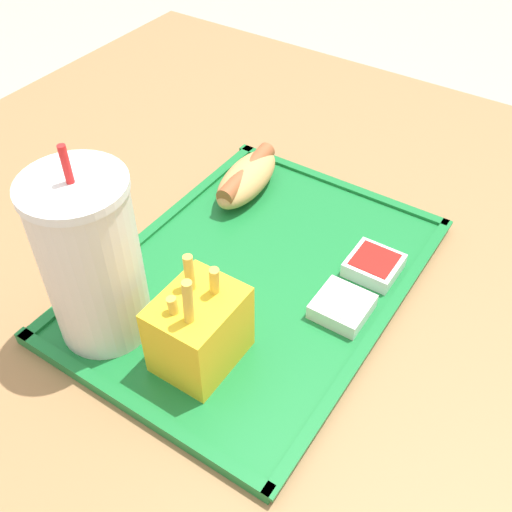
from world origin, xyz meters
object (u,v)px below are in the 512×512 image
object	(u,v)px
soda_cup	(91,261)
sauce_cup_ketchup	(374,265)
hot_dog_far	(247,178)
fries_carton	(199,329)
sauce_cup_mayo	(342,306)

from	to	relation	value
soda_cup	sauce_cup_ketchup	size ratio (longest dim) A/B	3.93
hot_dog_far	fries_carton	xyz separation A→B (m)	(-0.24, -0.11, 0.02)
soda_cup	fries_carton	world-z (taller)	soda_cup
hot_dog_far	sauce_cup_mayo	distance (m)	0.23
fries_carton	sauce_cup_ketchup	xyz separation A→B (m)	(0.20, -0.09, -0.03)
sauce_cup_mayo	sauce_cup_ketchup	bearing A→B (deg)	-0.89
fries_carton	sauce_cup_ketchup	world-z (taller)	fries_carton
sauce_cup_mayo	sauce_cup_ketchup	distance (m)	0.07
soda_cup	hot_dog_far	bearing A→B (deg)	1.17
soda_cup	fries_carton	distance (m)	0.12
soda_cup	fries_carton	xyz separation A→B (m)	(0.02, -0.10, -0.05)
fries_carton	sauce_cup_ketchup	distance (m)	0.22
sauce_cup_ketchup	soda_cup	bearing A→B (deg)	138.55
hot_dog_far	sauce_cup_ketchup	xyz separation A→B (m)	(-0.04, -0.20, -0.01)
fries_carton	sauce_cup_mayo	distance (m)	0.15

